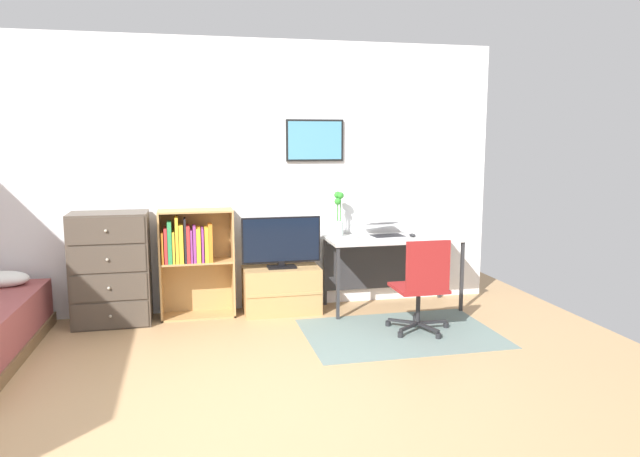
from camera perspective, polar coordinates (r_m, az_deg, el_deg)
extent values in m
plane|color=tan|center=(3.97, -9.96, -17.36)|extent=(7.20, 7.20, 0.00)
cube|color=white|center=(6.01, -11.49, 4.81)|extent=(6.12, 0.06, 2.70)
cube|color=black|center=(6.09, -0.51, 8.43)|extent=(0.59, 0.02, 0.42)
cube|color=#4C93B7|center=(6.08, -0.48, 8.43)|extent=(0.55, 0.01, 0.38)
cube|color=slate|center=(5.47, 7.70, -9.87)|extent=(1.70, 1.20, 0.01)
ellipsoid|color=white|center=(6.01, -28.06, -4.30)|extent=(0.45, 0.29, 0.14)
cube|color=#4C4238|center=(5.90, -19.37, -3.64)|extent=(0.70, 0.42, 1.06)
cube|color=#493F35|center=(5.78, -19.41, -7.89)|extent=(0.66, 0.01, 0.24)
sphere|color=#A59E8C|center=(5.77, -19.43, -7.93)|extent=(0.03, 0.03, 0.03)
cube|color=#493F35|center=(5.72, -19.54, -5.37)|extent=(0.66, 0.01, 0.24)
sphere|color=#A59E8C|center=(5.70, -19.56, -5.41)|extent=(0.03, 0.03, 0.03)
cube|color=#493F35|center=(5.66, -19.67, -2.81)|extent=(0.66, 0.01, 0.24)
sphere|color=#A59E8C|center=(5.65, -19.69, -2.84)|extent=(0.03, 0.03, 0.03)
cube|color=#493F35|center=(5.62, -19.81, -0.19)|extent=(0.66, 0.01, 0.24)
sphere|color=#A59E8C|center=(5.60, -19.83, -0.22)|extent=(0.03, 0.03, 0.03)
cube|color=tan|center=(5.92, -15.03, -3.42)|extent=(0.02, 0.30, 1.05)
cube|color=tan|center=(5.93, -8.35, -3.19)|extent=(0.02, 0.30, 1.05)
cube|color=tan|center=(6.04, -11.54, -8.12)|extent=(0.71, 0.30, 0.02)
cube|color=tan|center=(5.91, -11.70, -3.11)|extent=(0.67, 0.30, 0.02)
cube|color=tan|center=(5.83, -11.84, 1.67)|extent=(0.67, 0.30, 0.02)
cube|color=tan|center=(6.06, -11.72, -3.03)|extent=(0.71, 0.01, 1.05)
cube|color=orange|center=(5.86, -14.83, -1.75)|extent=(0.02, 0.22, 0.30)
cube|color=red|center=(5.85, -14.53, -1.56)|extent=(0.03, 0.21, 0.34)
cube|color=#2D8C4C|center=(5.82, -14.18, -1.29)|extent=(0.04, 0.17, 0.40)
cube|color=gold|center=(5.85, -13.82, -1.71)|extent=(0.02, 0.21, 0.30)
cube|color=gold|center=(5.83, -13.53, -1.05)|extent=(0.03, 0.19, 0.44)
cube|color=gold|center=(5.82, -13.14, -1.41)|extent=(0.04, 0.17, 0.37)
cube|color=black|center=(5.83, -12.77, -1.10)|extent=(0.02, 0.20, 0.42)
cube|color=red|center=(5.84, -12.49, -1.41)|extent=(0.03, 0.21, 0.36)
cube|color=#8C388C|center=(5.83, -12.20, -1.61)|extent=(0.02, 0.19, 0.32)
cube|color=#8C388C|center=(5.84, -11.92, -1.42)|extent=(0.03, 0.20, 0.35)
cube|color=gold|center=(5.85, -11.56, -1.50)|extent=(0.04, 0.21, 0.33)
cube|color=#8C388C|center=(5.84, -11.18, -1.51)|extent=(0.02, 0.19, 0.33)
cube|color=gold|center=(5.85, -10.83, -1.46)|extent=(0.03, 0.22, 0.33)
cube|color=orange|center=(5.84, -10.46, -1.33)|extent=(0.04, 0.19, 0.36)
cube|color=tan|center=(6.00, -3.70, -5.88)|extent=(0.76, 0.40, 0.46)
cube|color=tan|center=(5.81, -3.38, -6.37)|extent=(0.76, 0.01, 0.02)
cube|color=black|center=(5.93, -3.70, -3.68)|extent=(0.28, 0.16, 0.02)
cube|color=black|center=(5.92, -3.70, -3.35)|extent=(0.06, 0.04, 0.05)
cube|color=black|center=(5.88, -3.72, -1.09)|extent=(0.78, 0.02, 0.45)
cube|color=black|center=(5.86, -3.70, -1.11)|extent=(0.75, 0.01, 0.42)
cube|color=silver|center=(6.09, 6.99, -0.96)|extent=(1.35, 0.59, 0.03)
cube|color=#2D2D30|center=(5.73, 1.72, -5.29)|extent=(0.03, 0.03, 0.71)
cube|color=#2D2D30|center=(6.17, 13.41, -4.51)|extent=(0.03, 0.03, 0.71)
cube|color=#2D2D30|center=(6.23, 0.50, -4.15)|extent=(0.03, 0.03, 0.71)
cube|color=#2D2D30|center=(6.64, 11.40, -3.52)|extent=(0.03, 0.03, 0.71)
cube|color=#2D2D30|center=(6.41, 6.07, -3.50)|extent=(1.29, 0.02, 0.50)
cylinder|color=#232326|center=(5.68, 11.97, -9.05)|extent=(0.05, 0.05, 0.05)
cube|color=#232326|center=(5.61, 10.67, -8.80)|extent=(0.28, 0.03, 0.02)
cylinder|color=#232326|center=(5.84, 9.13, -8.48)|extent=(0.05, 0.05, 0.05)
cube|color=#232326|center=(5.70, 9.23, -8.51)|extent=(0.12, 0.28, 0.02)
cylinder|color=#232326|center=(5.64, 6.52, -9.04)|extent=(0.05, 0.05, 0.05)
cube|color=#232326|center=(5.60, 7.92, -8.79)|extent=(0.24, 0.19, 0.02)
cylinder|color=#232326|center=(5.35, 7.70, -10.06)|extent=(0.05, 0.05, 0.05)
cube|color=#232326|center=(5.45, 8.54, -9.28)|extent=(0.24, 0.19, 0.02)
cylinder|color=#232326|center=(5.37, 11.26, -10.06)|extent=(0.05, 0.05, 0.05)
cube|color=#232326|center=(5.46, 10.28, -9.29)|extent=(0.11, 0.28, 0.02)
cylinder|color=#232326|center=(5.51, 9.37, -7.29)|extent=(0.04, 0.04, 0.30)
cube|color=maroon|center=(5.47, 9.41, -5.63)|extent=(0.44, 0.44, 0.03)
cube|color=maroon|center=(5.24, 10.30, -3.60)|extent=(0.40, 0.04, 0.45)
cube|color=#B7B7BC|center=(6.10, 6.46, -0.73)|extent=(0.36, 0.26, 0.01)
cube|color=black|center=(6.09, 6.48, -0.67)|extent=(0.34, 0.24, 0.00)
cube|color=#B7B7BC|center=(6.21, 5.93, 0.51)|extent=(0.36, 0.25, 0.07)
cube|color=#234C5B|center=(6.21, 5.95, 0.51)|extent=(0.34, 0.22, 0.06)
ellipsoid|color=#262628|center=(6.14, 8.84, -0.62)|extent=(0.06, 0.10, 0.03)
cylinder|color=silver|center=(6.08, 1.82, -0.01)|extent=(0.09, 0.09, 0.16)
cylinder|color=#3D8438|center=(6.06, 1.96, 1.43)|extent=(0.01, 0.01, 0.37)
sphere|color=#308B2C|center=(6.04, 1.97, 3.18)|extent=(0.07, 0.07, 0.07)
cylinder|color=#3D8438|center=(6.07, 1.69, 1.47)|extent=(0.01, 0.01, 0.38)
sphere|color=#308B2C|center=(6.05, 1.69, 3.24)|extent=(0.07, 0.07, 0.07)
cylinder|color=#3D8438|center=(6.04, 1.71, 1.13)|extent=(0.01, 0.01, 0.31)
sphere|color=#308B2C|center=(6.02, 1.72, 2.61)|extent=(0.07, 0.07, 0.07)
cylinder|color=silver|center=(5.91, 3.22, -1.02)|extent=(0.06, 0.06, 0.01)
cylinder|color=silver|center=(5.90, 3.23, -0.51)|extent=(0.01, 0.01, 0.10)
cone|color=silver|center=(5.89, 3.24, 0.33)|extent=(0.07, 0.07, 0.07)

